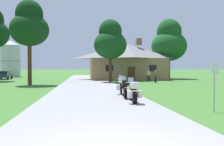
{
  "coord_description": "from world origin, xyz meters",
  "views": [
    {
      "loc": [
        -0.63,
        -5.33,
        1.92
      ],
      "look_at": [
        1.71,
        14.71,
        1.5
      ],
      "focal_mm": 39.73,
      "sensor_mm": 36.0,
      "label": 1
    }
  ],
  "objects_px": {
    "bystander_tan_shirt_near_lodge": "(149,75)",
    "parked_navy_suv_far_left": "(4,75)",
    "motorcycle_red_nearest_to_camera": "(133,92)",
    "motorcycle_red_second_in_row": "(125,89)",
    "metal_signpost_roadside": "(214,81)",
    "tree_by_lodge_front": "(110,41)",
    "tree_left_near": "(29,25)",
    "tree_right_of_lodge": "(169,42)",
    "motorcycle_orange_farthest_in_row": "(121,86)",
    "bystander_olive_shirt_beside_signpost": "(155,76)",
    "metal_silo_distant": "(11,59)"
  },
  "relations": [
    {
      "from": "bystander_tan_shirt_near_lodge",
      "to": "parked_navy_suv_far_left",
      "type": "relative_size",
      "value": 0.35
    },
    {
      "from": "motorcycle_red_nearest_to_camera",
      "to": "motorcycle_red_second_in_row",
      "type": "xyz_separation_m",
      "value": [
        -0.1,
        2.21,
        0.01
      ]
    },
    {
      "from": "metal_signpost_roadside",
      "to": "tree_by_lodge_front",
      "type": "relative_size",
      "value": 0.26
    },
    {
      "from": "tree_by_lodge_front",
      "to": "parked_navy_suv_far_left",
      "type": "height_order",
      "value": "tree_by_lodge_front"
    },
    {
      "from": "tree_left_near",
      "to": "tree_by_lodge_front",
      "type": "bearing_deg",
      "value": 24.07
    },
    {
      "from": "parked_navy_suv_far_left",
      "to": "tree_right_of_lodge",
      "type": "bearing_deg",
      "value": -6.86
    },
    {
      "from": "motorcycle_orange_farthest_in_row",
      "to": "bystander_olive_shirt_beside_signpost",
      "type": "height_order",
      "value": "bystander_olive_shirt_beside_signpost"
    },
    {
      "from": "tree_by_lodge_front",
      "to": "bystander_tan_shirt_near_lodge",
      "type": "bearing_deg",
      "value": 12.24
    },
    {
      "from": "motorcycle_orange_farthest_in_row",
      "to": "bystander_olive_shirt_beside_signpost",
      "type": "relative_size",
      "value": 1.25
    },
    {
      "from": "motorcycle_red_nearest_to_camera",
      "to": "parked_navy_suv_far_left",
      "type": "xyz_separation_m",
      "value": [
        -15.91,
        30.61,
        0.17
      ]
    },
    {
      "from": "tree_by_lodge_front",
      "to": "parked_navy_suv_far_left",
      "type": "bearing_deg",
      "value": 147.23
    },
    {
      "from": "motorcycle_orange_farthest_in_row",
      "to": "metal_silo_distant",
      "type": "relative_size",
      "value": 0.27
    },
    {
      "from": "motorcycle_orange_farthest_in_row",
      "to": "tree_by_lodge_front",
      "type": "distance_m",
      "value": 16.02
    },
    {
      "from": "tree_right_of_lodge",
      "to": "tree_left_near",
      "type": "height_order",
      "value": "tree_right_of_lodge"
    },
    {
      "from": "tree_by_lodge_front",
      "to": "metal_silo_distant",
      "type": "relative_size",
      "value": 1.09
    },
    {
      "from": "motorcycle_red_nearest_to_camera",
      "to": "parked_navy_suv_far_left",
      "type": "distance_m",
      "value": 34.5
    },
    {
      "from": "motorcycle_orange_farthest_in_row",
      "to": "tree_left_near",
      "type": "xyz_separation_m",
      "value": [
        -8.65,
        10.98,
        6.03
      ]
    },
    {
      "from": "parked_navy_suv_far_left",
      "to": "metal_signpost_roadside",
      "type": "bearing_deg",
      "value": -64.54
    },
    {
      "from": "motorcycle_orange_farthest_in_row",
      "to": "bystander_tan_shirt_near_lodge",
      "type": "relative_size",
      "value": 1.25
    },
    {
      "from": "tree_right_of_lodge",
      "to": "motorcycle_red_second_in_row",
      "type": "bearing_deg",
      "value": -114.75
    },
    {
      "from": "motorcycle_red_second_in_row",
      "to": "motorcycle_orange_farthest_in_row",
      "type": "xyz_separation_m",
      "value": [
        0.15,
        2.34,
        -0.01
      ]
    },
    {
      "from": "tree_left_near",
      "to": "metal_silo_distant",
      "type": "relative_size",
      "value": 1.23
    },
    {
      "from": "tree_right_of_lodge",
      "to": "parked_navy_suv_far_left",
      "type": "relative_size",
      "value": 2.23
    },
    {
      "from": "bystander_tan_shirt_near_lodge",
      "to": "motorcycle_red_second_in_row",
      "type": "bearing_deg",
      "value": -107.27
    },
    {
      "from": "motorcycle_red_second_in_row",
      "to": "tree_by_lodge_front",
      "type": "xyz_separation_m",
      "value": [
        1.02,
        17.57,
        4.87
      ]
    },
    {
      "from": "motorcycle_red_second_in_row",
      "to": "bystander_olive_shirt_beside_signpost",
      "type": "height_order",
      "value": "bystander_olive_shirt_beside_signpost"
    },
    {
      "from": "metal_signpost_roadside",
      "to": "tree_right_of_lodge",
      "type": "distance_m",
      "value": 33.77
    },
    {
      "from": "metal_signpost_roadside",
      "to": "tree_by_lodge_front",
      "type": "bearing_deg",
      "value": 95.23
    },
    {
      "from": "metal_signpost_roadside",
      "to": "tree_left_near",
      "type": "xyz_separation_m",
      "value": [
        -11.58,
        18.36,
        5.29
      ]
    },
    {
      "from": "motorcycle_orange_farthest_in_row",
      "to": "tree_left_near",
      "type": "relative_size",
      "value": 0.22
    },
    {
      "from": "motorcycle_red_second_in_row",
      "to": "bystander_tan_shirt_near_lodge",
      "type": "height_order",
      "value": "bystander_tan_shirt_near_lodge"
    },
    {
      "from": "motorcycle_red_nearest_to_camera",
      "to": "metal_silo_distant",
      "type": "relative_size",
      "value": 0.27
    },
    {
      "from": "motorcycle_red_nearest_to_camera",
      "to": "metal_signpost_roadside",
      "type": "bearing_deg",
      "value": -40.6
    },
    {
      "from": "motorcycle_orange_farthest_in_row",
      "to": "bystander_tan_shirt_near_lodge",
      "type": "distance_m",
      "value": 17.65
    },
    {
      "from": "tree_right_of_lodge",
      "to": "metal_silo_distant",
      "type": "bearing_deg",
      "value": 157.26
    },
    {
      "from": "motorcycle_red_second_in_row",
      "to": "metal_signpost_roadside",
      "type": "height_order",
      "value": "metal_signpost_roadside"
    },
    {
      "from": "bystander_olive_shirt_beside_signpost",
      "to": "tree_right_of_lodge",
      "type": "distance_m",
      "value": 13.8
    },
    {
      "from": "bystander_olive_shirt_beside_signpost",
      "to": "tree_by_lodge_front",
      "type": "xyz_separation_m",
      "value": [
        -5.65,
        1.82,
        4.55
      ]
    },
    {
      "from": "motorcycle_orange_farthest_in_row",
      "to": "motorcycle_red_second_in_row",
      "type": "bearing_deg",
      "value": -87.24
    },
    {
      "from": "motorcycle_red_nearest_to_camera",
      "to": "bystander_olive_shirt_beside_signpost",
      "type": "xyz_separation_m",
      "value": [
        6.57,
        17.96,
        0.32
      ]
    },
    {
      "from": "motorcycle_red_second_in_row",
      "to": "tree_by_lodge_front",
      "type": "distance_m",
      "value": 18.26
    },
    {
      "from": "motorcycle_orange_farthest_in_row",
      "to": "tree_right_of_lodge",
      "type": "height_order",
      "value": "tree_right_of_lodge"
    },
    {
      "from": "tree_by_lodge_front",
      "to": "parked_navy_suv_far_left",
      "type": "relative_size",
      "value": 1.77
    },
    {
      "from": "tree_by_lodge_front",
      "to": "tree_left_near",
      "type": "bearing_deg",
      "value": -155.93
    },
    {
      "from": "motorcycle_red_second_in_row",
      "to": "tree_by_lodge_front",
      "type": "relative_size",
      "value": 0.25
    },
    {
      "from": "tree_left_near",
      "to": "metal_silo_distant",
      "type": "bearing_deg",
      "value": 109.65
    },
    {
      "from": "bystander_olive_shirt_beside_signpost",
      "to": "metal_silo_distant",
      "type": "relative_size",
      "value": 0.22
    },
    {
      "from": "parked_navy_suv_far_left",
      "to": "bystander_olive_shirt_beside_signpost",
      "type": "bearing_deg",
      "value": -33.37
    },
    {
      "from": "tree_right_of_lodge",
      "to": "metal_silo_distant",
      "type": "relative_size",
      "value": 1.37
    },
    {
      "from": "bystander_tan_shirt_near_lodge",
      "to": "tree_left_near",
      "type": "xyz_separation_m",
      "value": [
        -15.08,
        -5.46,
        5.71
      ]
    }
  ]
}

